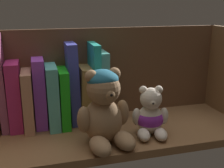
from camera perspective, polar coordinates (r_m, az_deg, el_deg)
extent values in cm
cube|color=brown|center=(75.18, -0.52, -10.11)|extent=(71.65, 24.05, 2.00)
cube|color=brown|center=(82.32, -2.80, 1.63)|extent=(74.05, 1.20, 27.34)
cube|color=#8E4568|center=(77.40, -21.17, 0.19)|extent=(2.15, 9.13, 24.91)
cube|color=#A92564|center=(78.11, -18.85, -2.14)|extent=(3.28, 10.27, 17.85)
cube|color=tan|center=(78.30, -16.45, -2.78)|extent=(2.51, 13.71, 15.53)
cube|color=purple|center=(77.84, -14.31, -1.64)|extent=(3.00, 9.48, 18.31)
cube|color=#55B5AA|center=(78.18, -11.92, -2.06)|extent=(2.99, 14.22, 16.64)
cube|color=green|center=(78.56, -9.79, -2.32)|extent=(2.36, 13.79, 15.41)
cube|color=#4246B3|center=(77.88, -7.89, 0.15)|extent=(3.22, 9.45, 22.09)
cube|color=olive|center=(79.22, -5.63, -1.90)|extent=(3.39, 12.00, 15.75)
cube|color=teal|center=(78.79, -3.79, 0.39)|extent=(1.84, 13.00, 21.85)
cube|color=teal|center=(79.59, -2.09, -0.27)|extent=(2.36, 11.23, 19.59)
ellipsoid|color=#93704C|center=(67.45, -1.86, -7.29)|extent=(9.24, 8.48, 10.87)
sphere|color=#93704C|center=(64.23, -1.72, -0.91)|extent=(7.73, 7.73, 7.73)
sphere|color=#93704C|center=(62.87, -4.20, 1.53)|extent=(2.90, 2.90, 2.90)
sphere|color=#93704C|center=(65.01, 0.23, 2.07)|extent=(2.90, 2.90, 2.90)
sphere|color=#9B754E|center=(62.00, -0.67, -1.98)|extent=(2.90, 2.90, 2.90)
sphere|color=black|center=(61.10, -0.26, -2.18)|extent=(1.01, 1.01, 1.01)
ellipsoid|color=#93704C|center=(63.64, -2.37, -12.32)|extent=(5.63, 7.93, 3.86)
ellipsoid|color=#93704C|center=(65.98, 2.47, -11.23)|extent=(5.63, 7.93, 3.86)
ellipsoid|color=#93704C|center=(64.76, -5.64, -7.09)|extent=(3.67, 3.67, 6.28)
ellipsoid|color=#93704C|center=(68.48, 2.07, -5.69)|extent=(3.67, 3.67, 6.28)
ellipsoid|color=#21617D|center=(64.12, -1.94, 1.04)|extent=(7.34, 7.34, 4.25)
ellipsoid|color=beige|center=(72.83, 7.58, -6.99)|extent=(6.49, 5.96, 7.64)
sphere|color=beige|center=(70.48, 7.80, -2.91)|extent=(5.43, 5.43, 5.43)
sphere|color=beige|center=(69.84, 6.28, -1.20)|extent=(2.04, 2.04, 2.04)
sphere|color=beige|center=(70.56, 9.33, -1.14)|extent=(2.04, 2.04, 2.04)
sphere|color=beige|center=(68.80, 8.09, -3.68)|extent=(2.04, 2.04, 2.04)
sphere|color=black|center=(68.13, 8.21, -3.84)|extent=(0.71, 0.71, 0.71)
ellipsoid|color=beige|center=(70.25, 6.35, -10.06)|extent=(4.06, 5.62, 2.72)
ellipsoid|color=beige|center=(71.04, 9.74, -9.89)|extent=(4.06, 5.62, 2.72)
ellipsoid|color=beige|center=(71.56, 4.94, -6.51)|extent=(2.62, 2.62, 4.41)
ellipsoid|color=beige|center=(72.83, 10.34, -6.31)|extent=(2.62, 2.62, 4.41)
ellipsoid|color=purple|center=(72.75, 7.59, -6.85)|extent=(7.03, 6.49, 5.35)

